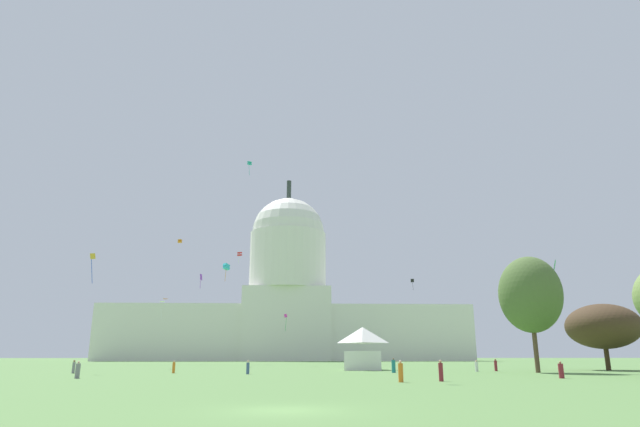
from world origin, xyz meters
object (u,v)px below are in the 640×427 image
(kite_blue_low, at_px, (539,302))
(kite_white_low, at_px, (159,304))
(person_grey_lawn_far_right, at_px, (74,367))
(capitol_building, at_px, (287,302))
(person_orange_edge_east, at_px, (401,372))
(kite_violet_low, at_px, (201,278))
(person_grey_lawn_far_left, at_px, (78,371))
(person_maroon_mid_left, at_px, (441,371))
(kite_green_low, at_px, (555,268))
(kite_orange_mid, at_px, (180,241))
(kite_red_mid, at_px, (240,254))
(person_white_back_left, at_px, (477,366))
(person_teal_front_right, at_px, (394,366))
(kite_cyan_mid, at_px, (226,267))
(kite_magenta_low, at_px, (286,318))
(kite_gold_low, at_px, (92,261))
(person_maroon_near_tree_east, at_px, (496,366))
(person_maroon_back_center, at_px, (561,371))
(kite_black_mid, at_px, (412,281))
(kite_turquoise_high, at_px, (249,163))
(person_denim_mid_right, at_px, (248,368))
(tree_east_far, at_px, (530,294))
(kite_pink_low, at_px, (163,300))
(tree_east_near, at_px, (603,326))
(person_orange_aisle_center, at_px, (174,367))
(event_tent, at_px, (363,348))

(kite_blue_low, height_order, kite_white_low, kite_blue_low)
(person_grey_lawn_far_right, bearing_deg, capitol_building, -145.85)
(person_orange_edge_east, distance_m, kite_violet_low, 69.51)
(person_grey_lawn_far_left, relative_size, person_maroon_mid_left, 0.91)
(kite_green_low, height_order, kite_orange_mid, kite_orange_mid)
(person_grey_lawn_far_left, distance_m, kite_red_mid, 85.27)
(person_white_back_left, distance_m, person_orange_edge_east, 31.44)
(person_teal_front_right, distance_m, kite_cyan_mid, 52.65)
(person_orange_edge_east, height_order, kite_magenta_low, kite_magenta_low)
(kite_gold_low, xyz_separation_m, kite_magenta_low, (23.09, 64.65, -2.63))
(kite_cyan_mid, bearing_deg, person_orange_edge_east, 157.76)
(person_orange_edge_east, height_order, kite_white_low, kite_white_low)
(capitol_building, xyz_separation_m, kite_magenta_low, (0.85, -71.56, -10.72))
(person_teal_front_right, bearing_deg, person_maroon_near_tree_east, -176.71)
(person_maroon_near_tree_east, distance_m, person_teal_front_right, 16.21)
(person_maroon_back_center, xyz_separation_m, kite_magenta_low, (-26.89, 81.37, 10.09))
(kite_black_mid, xyz_separation_m, kite_turquoise_high, (-49.40, -36.29, 25.43))
(kite_red_mid, bearing_deg, person_maroon_back_center, -35.96)
(person_denim_mid_right, bearing_deg, kite_orange_mid, 167.70)
(person_white_back_left, bearing_deg, capitol_building, 75.37)
(person_white_back_left, xyz_separation_m, person_orange_edge_east, (-15.38, -27.42, 0.11))
(capitol_building, height_order, person_denim_mid_right, capitol_building)
(tree_east_far, relative_size, person_teal_front_right, 8.30)
(person_grey_lawn_far_left, height_order, kite_green_low, kite_green_low)
(kite_turquoise_high, bearing_deg, kite_black_mid, -178.07)
(person_maroon_back_center, height_order, person_maroon_near_tree_east, person_maroon_near_tree_east)
(kite_pink_low, xyz_separation_m, kite_cyan_mid, (6.20, 24.81, 9.25))
(tree_east_near, height_order, kite_white_low, kite_white_low)
(kite_cyan_mid, bearing_deg, person_grey_lawn_far_right, 122.59)
(person_maroon_mid_left, bearing_deg, kite_cyan_mid, 118.39)
(kite_white_low, bearing_deg, kite_pink_low, -15.45)
(person_orange_aisle_center, height_order, person_maroon_mid_left, person_maroon_mid_left)
(event_tent, xyz_separation_m, kite_red_mid, (-24.24, 53.89, 23.84))
(kite_gold_low, bearing_deg, kite_black_mid, 48.40)
(person_maroon_mid_left, distance_m, kite_orange_mid, 110.98)
(kite_red_mid, distance_m, kite_pink_low, 52.75)
(person_denim_mid_right, distance_m, kite_turquoise_high, 83.39)
(person_denim_mid_right, relative_size, kite_red_mid, 0.48)
(event_tent, height_order, person_teal_front_right, event_tent)
(person_grey_lawn_far_right, distance_m, kite_black_mid, 120.03)
(person_white_back_left, bearing_deg, kite_turquoise_high, 95.64)
(kite_pink_low, bearing_deg, kite_turquoise_high, 122.88)
(person_maroon_back_center, height_order, person_denim_mid_right, person_maroon_back_center)
(kite_black_mid, height_order, kite_white_low, kite_black_mid)
(kite_blue_low, height_order, kite_pink_low, kite_blue_low)
(person_grey_lawn_far_right, relative_size, kite_magenta_low, 0.37)
(person_maroon_near_tree_east, relative_size, person_grey_lawn_far_right, 1.05)
(capitol_building, relative_size, kite_orange_mid, 122.58)
(kite_gold_low, distance_m, kite_red_mid, 68.42)
(person_maroon_mid_left, bearing_deg, person_orange_edge_east, -155.97)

